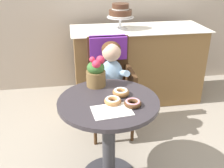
{
  "coord_description": "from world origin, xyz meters",
  "views": [
    {
      "loc": [
        -0.24,
        -1.61,
        1.62
      ],
      "look_at": [
        0.05,
        0.15,
        0.77
      ],
      "focal_mm": 42.27,
      "sensor_mm": 36.0,
      "label": 1
    }
  ],
  "objects_px": {
    "donut_front": "(133,103)",
    "tiered_cake_stand": "(120,12)",
    "seated_child": "(112,73)",
    "flower_vase": "(96,72)",
    "donut_side": "(121,92)",
    "wicker_chair": "(109,71)",
    "cafe_table": "(109,125)",
    "donut_mid": "(113,101)"
  },
  "relations": [
    {
      "from": "donut_front",
      "to": "tiered_cake_stand",
      "type": "xyz_separation_m",
      "value": [
        0.18,
        1.4,
        0.34
      ]
    },
    {
      "from": "seated_child",
      "to": "flower_vase",
      "type": "xyz_separation_m",
      "value": [
        -0.18,
        -0.32,
        0.15
      ]
    },
    {
      "from": "donut_side",
      "to": "tiered_cake_stand",
      "type": "distance_m",
      "value": 1.31
    },
    {
      "from": "wicker_chair",
      "to": "donut_front",
      "type": "distance_m",
      "value": 0.83
    },
    {
      "from": "cafe_table",
      "to": "donut_front",
      "type": "xyz_separation_m",
      "value": [
        0.15,
        -0.1,
        0.23
      ]
    },
    {
      "from": "cafe_table",
      "to": "seated_child",
      "type": "xyz_separation_m",
      "value": [
        0.12,
        0.57,
        0.17
      ]
    },
    {
      "from": "seated_child",
      "to": "donut_front",
      "type": "distance_m",
      "value": 0.67
    },
    {
      "from": "cafe_table",
      "to": "seated_child",
      "type": "distance_m",
      "value": 0.6
    },
    {
      "from": "donut_front",
      "to": "donut_mid",
      "type": "relative_size",
      "value": 1.0
    },
    {
      "from": "cafe_table",
      "to": "donut_mid",
      "type": "distance_m",
      "value": 0.24
    },
    {
      "from": "cafe_table",
      "to": "tiered_cake_stand",
      "type": "xyz_separation_m",
      "value": [
        0.33,
        1.3,
        0.57
      ]
    },
    {
      "from": "cafe_table",
      "to": "donut_side",
      "type": "relative_size",
      "value": 5.9
    },
    {
      "from": "cafe_table",
      "to": "seated_child",
      "type": "relative_size",
      "value": 0.99
    },
    {
      "from": "tiered_cake_stand",
      "to": "seated_child",
      "type": "bearing_deg",
      "value": -106.2
    },
    {
      "from": "cafe_table",
      "to": "donut_mid",
      "type": "relative_size",
      "value": 6.09
    },
    {
      "from": "cafe_table",
      "to": "tiered_cake_stand",
      "type": "height_order",
      "value": "tiered_cake_stand"
    },
    {
      "from": "seated_child",
      "to": "tiered_cake_stand",
      "type": "xyz_separation_m",
      "value": [
        0.21,
        0.73,
        0.41
      ]
    },
    {
      "from": "wicker_chair",
      "to": "donut_side",
      "type": "bearing_deg",
      "value": -85.97
    },
    {
      "from": "wicker_chair",
      "to": "flower_vase",
      "type": "xyz_separation_m",
      "value": [
        -0.18,
        -0.47,
        0.19
      ]
    },
    {
      "from": "donut_front",
      "to": "tiered_cake_stand",
      "type": "distance_m",
      "value": 1.46
    },
    {
      "from": "cafe_table",
      "to": "flower_vase",
      "type": "relative_size",
      "value": 2.99
    },
    {
      "from": "cafe_table",
      "to": "wicker_chair",
      "type": "height_order",
      "value": "wicker_chair"
    },
    {
      "from": "wicker_chair",
      "to": "donut_mid",
      "type": "bearing_deg",
      "value": -91.47
    },
    {
      "from": "donut_side",
      "to": "flower_vase",
      "type": "distance_m",
      "value": 0.26
    },
    {
      "from": "donut_front",
      "to": "tiered_cake_stand",
      "type": "height_order",
      "value": "tiered_cake_stand"
    },
    {
      "from": "donut_mid",
      "to": "donut_front",
      "type": "bearing_deg",
      "value": -22.51
    },
    {
      "from": "donut_mid",
      "to": "donut_side",
      "type": "xyz_separation_m",
      "value": [
        0.08,
        0.11,
        0.0
      ]
    },
    {
      "from": "cafe_table",
      "to": "wicker_chair",
      "type": "relative_size",
      "value": 0.75
    },
    {
      "from": "donut_mid",
      "to": "cafe_table",
      "type": "bearing_deg",
      "value": 113.12
    },
    {
      "from": "donut_front",
      "to": "donut_side",
      "type": "bearing_deg",
      "value": 106.96
    },
    {
      "from": "cafe_table",
      "to": "donut_front",
      "type": "distance_m",
      "value": 0.3
    },
    {
      "from": "donut_front",
      "to": "donut_mid",
      "type": "height_order",
      "value": "donut_mid"
    },
    {
      "from": "cafe_table",
      "to": "flower_vase",
      "type": "height_order",
      "value": "flower_vase"
    },
    {
      "from": "wicker_chair",
      "to": "seated_child",
      "type": "height_order",
      "value": "seated_child"
    },
    {
      "from": "donut_mid",
      "to": "tiered_cake_stand",
      "type": "height_order",
      "value": "tiered_cake_stand"
    },
    {
      "from": "donut_front",
      "to": "flower_vase",
      "type": "relative_size",
      "value": 0.49
    },
    {
      "from": "cafe_table",
      "to": "donut_mid",
      "type": "xyz_separation_m",
      "value": [
        0.02,
        -0.05,
        0.23
      ]
    },
    {
      "from": "wicker_chair",
      "to": "donut_front",
      "type": "xyz_separation_m",
      "value": [
        0.03,
        -0.83,
        0.1
      ]
    },
    {
      "from": "wicker_chair",
      "to": "seated_child",
      "type": "distance_m",
      "value": 0.16
    },
    {
      "from": "donut_mid",
      "to": "donut_side",
      "type": "relative_size",
      "value": 0.97
    },
    {
      "from": "seated_child",
      "to": "donut_side",
      "type": "bearing_deg",
      "value": -92.03
    },
    {
      "from": "donut_front",
      "to": "wicker_chair",
      "type": "bearing_deg",
      "value": 92.2
    }
  ]
}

